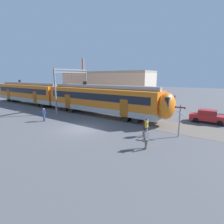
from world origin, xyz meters
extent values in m
plane|color=#515156|center=(0.00, 0.00, 0.00)|extent=(160.00, 160.00, 0.00)
cube|color=#605951|center=(-13.57, 6.43, 0.01)|extent=(80.00, 4.40, 0.01)
cube|color=#B2ADA8|center=(-2.57, 6.43, 1.05)|extent=(18.00, 3.06, 0.70)
cube|color=orange|center=(-2.57, 6.43, 2.60)|extent=(18.00, 3.00, 2.40)
cube|color=black|center=(-2.57, 4.92, 2.80)|extent=(16.56, 0.03, 0.90)
cube|color=#AC5413|center=(2.38, 4.91, 1.75)|extent=(1.10, 0.04, 2.10)
cube|color=#AC5413|center=(-7.52, 4.91, 1.75)|extent=(1.10, 0.04, 2.10)
cylinder|color=gray|center=(-2.57, 6.43, 3.98)|extent=(17.64, 0.70, 0.70)
cube|color=black|center=(-5.27, 6.43, 4.53)|extent=(0.70, 0.12, 0.40)
cylinder|color=black|center=(3.71, 6.43, 0.45)|extent=(0.90, 2.40, 0.90)
cylinder|color=black|center=(2.31, 6.43, 0.45)|extent=(0.90, 2.40, 0.90)
cylinder|color=black|center=(-7.45, 6.43, 0.45)|extent=(0.90, 2.40, 0.90)
cylinder|color=black|center=(-8.85, 6.43, 0.45)|extent=(0.90, 2.40, 0.90)
ellipsoid|color=orange|center=(6.98, 6.43, 2.25)|extent=(1.80, 2.85, 2.95)
cube|color=black|center=(7.33, 6.43, 2.85)|extent=(0.40, 2.40, 1.00)
cube|color=#B2ADA8|center=(-21.17, 6.43, 1.05)|extent=(18.00, 3.06, 0.70)
cube|color=orange|center=(-21.17, 6.43, 2.60)|extent=(18.00, 3.00, 2.40)
cube|color=black|center=(-21.17, 4.92, 2.80)|extent=(16.56, 0.03, 0.90)
cube|color=#AC5413|center=(-16.22, 4.91, 1.75)|extent=(1.10, 0.04, 2.10)
cube|color=#AC5413|center=(-26.12, 4.91, 1.75)|extent=(1.10, 0.04, 2.10)
cylinder|color=gray|center=(-21.17, 6.43, 3.98)|extent=(17.64, 0.70, 0.70)
cube|color=black|center=(-23.87, 6.43, 4.53)|extent=(0.70, 0.12, 0.40)
cylinder|color=black|center=(-14.89, 6.43, 0.45)|extent=(0.90, 2.40, 0.90)
cylinder|color=black|center=(-16.29, 6.43, 0.45)|extent=(0.90, 2.40, 0.90)
cylinder|color=black|center=(-26.05, 6.43, 0.45)|extent=(0.90, 2.40, 0.90)
cylinder|color=black|center=(-27.45, 6.43, 0.45)|extent=(0.90, 2.40, 0.90)
cylinder|color=navy|center=(-5.87, -0.33, 0.43)|extent=(0.38, 0.24, 0.87)
cylinder|color=navy|center=(-6.09, -0.09, 0.43)|extent=(0.38, 0.24, 0.87)
cube|color=navy|center=(-5.98, -0.21, 1.14)|extent=(0.33, 0.41, 0.56)
cylinder|color=navy|center=(-5.99, 0.02, 1.09)|extent=(0.26, 0.15, 0.52)
cylinder|color=navy|center=(-5.96, -0.44, 1.09)|extent=(0.26, 0.15, 0.52)
sphere|color=tan|center=(-5.96, -0.22, 1.53)|extent=(0.22, 0.22, 0.22)
sphere|color=black|center=(-5.98, -0.21, 1.56)|extent=(0.20, 0.20, 0.20)
cube|color=navy|center=(-6.15, -0.16, 1.16)|extent=(0.23, 0.31, 0.40)
cylinder|color=#28282D|center=(6.82, 1.91, 0.43)|extent=(0.38, 0.23, 0.87)
cylinder|color=#28282D|center=(6.50, 2.02, 0.43)|extent=(0.38, 0.23, 0.87)
cube|color=gold|center=(6.66, 1.96, 1.14)|extent=(0.32, 0.41, 0.56)
cylinder|color=gold|center=(6.53, 2.16, 1.09)|extent=(0.26, 0.14, 0.52)
cylinder|color=gold|center=(6.79, 1.77, 1.09)|extent=(0.26, 0.14, 0.52)
sphere|color=tan|center=(6.68, 1.97, 1.53)|extent=(0.22, 0.22, 0.22)
sphere|color=black|center=(6.66, 1.96, 1.56)|extent=(0.20, 0.20, 0.20)
cube|color=maroon|center=(6.48, 1.92, 1.16)|extent=(0.22, 0.31, 0.40)
cylinder|color=#6B6051|center=(7.95, -0.90, 0.43)|extent=(0.38, 0.29, 0.87)
cylinder|color=#6B6051|center=(7.77, -0.62, 0.43)|extent=(0.38, 0.29, 0.87)
cube|color=gray|center=(7.86, -0.76, 1.14)|extent=(0.37, 0.43, 0.56)
cylinder|color=gray|center=(7.88, -0.53, 1.09)|extent=(0.26, 0.19, 0.52)
cylinder|color=gray|center=(7.84, -1.00, 1.09)|extent=(0.26, 0.19, 0.52)
sphere|color=brown|center=(7.88, -0.77, 1.53)|extent=(0.22, 0.22, 0.22)
sphere|color=black|center=(7.86, -0.76, 1.56)|extent=(0.20, 0.20, 0.20)
cube|color=maroon|center=(7.70, -0.69, 1.16)|extent=(0.26, 0.32, 0.40)
cube|color=#B22323|center=(10.67, 10.72, 0.64)|extent=(4.05, 1.77, 0.68)
cube|color=maroon|center=(10.52, 10.71, 1.26)|extent=(1.95, 1.50, 0.56)
cube|color=black|center=(11.47, 10.74, 1.22)|extent=(0.17, 1.37, 0.48)
cylinder|color=black|center=(11.88, 11.54, 0.30)|extent=(0.61, 0.22, 0.60)
cylinder|color=black|center=(11.93, 9.98, 0.30)|extent=(0.61, 0.22, 0.60)
cylinder|color=black|center=(9.40, 11.46, 0.30)|extent=(0.61, 0.22, 0.60)
cylinder|color=black|center=(9.46, 9.90, 0.30)|extent=(0.61, 0.22, 0.60)
cylinder|color=gray|center=(-8.06, 3.23, 3.25)|extent=(0.24, 0.24, 6.50)
cylinder|color=gray|center=(-8.06, 9.63, 3.25)|extent=(0.24, 0.24, 6.50)
cube|color=gray|center=(-8.06, 6.43, 6.45)|extent=(0.20, 6.40, 0.16)
cube|color=gray|center=(-8.06, 6.43, 6.05)|extent=(0.20, 6.40, 0.16)
cylinder|color=black|center=(-8.06, 6.43, 5.45)|extent=(0.03, 0.03, 1.00)
cylinder|color=gray|center=(9.15, 3.50, 1.50)|extent=(0.11, 0.11, 3.00)
cube|color=black|center=(9.15, 3.50, 2.75)|extent=(0.80, 0.10, 0.10)
sphere|color=red|center=(8.77, 3.44, 2.75)|extent=(0.20, 0.20, 0.20)
sphere|color=red|center=(9.53, 3.44, 2.75)|extent=(0.20, 0.20, 0.20)
cube|color=white|center=(9.15, 3.47, 2.25)|extent=(0.72, 0.03, 0.48)
cube|color=beige|center=(-8.66, 15.60, 3.00)|extent=(19.65, 5.00, 6.00)
cube|color=#9F9686|center=(-8.66, 15.60, 6.20)|extent=(19.65, 5.00, 0.40)
cylinder|color=#8C6656|center=(-14.55, 15.60, 7.60)|extent=(0.50, 0.50, 3.20)
camera|label=1|loc=(12.98, -12.50, 5.47)|focal=28.00mm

